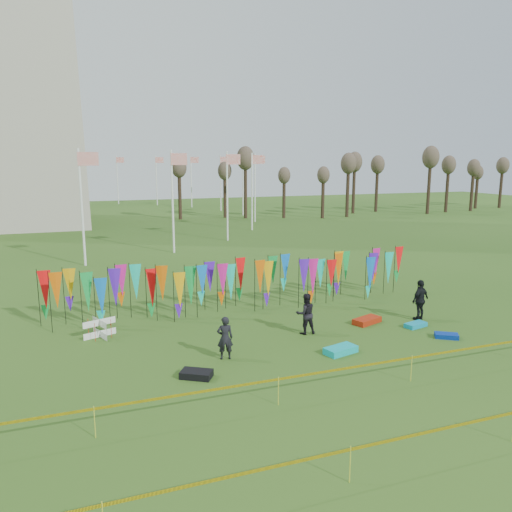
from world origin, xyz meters
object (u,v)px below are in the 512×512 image
object	(u,v)px
kite_bag_red	(367,321)
kite_bag_black	(196,374)
person_mid	(306,314)
box_kite	(100,328)
kite_bag_blue	(446,336)
person_left	(225,338)
kite_bag_teal	(416,325)
person_right	(420,300)
kite_bag_turquoise	(341,350)

from	to	relation	value
kite_bag_red	kite_bag_black	size ratio (longest dim) A/B	1.31
person_mid	kite_bag_black	distance (m)	6.02
box_kite	kite_bag_blue	bearing A→B (deg)	-20.54
person_left	kite_bag_red	xyz separation A→B (m)	(7.16, 1.74, -0.69)
box_kite	person_left	world-z (taller)	person_left
kite_bag_blue	kite_bag_teal	world-z (taller)	same
person_right	kite_bag_black	distance (m)	11.39
kite_bag_turquoise	person_right	bearing A→B (deg)	23.30
person_left	kite_bag_blue	world-z (taller)	person_left
person_right	kite_bag_blue	bearing A→B (deg)	59.95
person_right	kite_bag_black	size ratio (longest dim) A/B	1.81
person_mid	kite_bag_teal	xyz separation A→B (m)	(4.91, -0.92, -0.78)
box_kite	kite_bag_blue	distance (m)	14.29
kite_bag_turquoise	kite_bag_blue	bearing A→B (deg)	-0.68
box_kite	kite_bag_red	bearing A→B (deg)	-11.14
box_kite	kite_bag_teal	distance (m)	13.52
box_kite	kite_bag_teal	xyz separation A→B (m)	(13.07, -3.43, -0.30)
box_kite	kite_bag_blue	size ratio (longest dim) A/B	0.86
kite_bag_blue	kite_bag_black	xyz separation A→B (m)	(-10.56, -0.17, 0.02)
kite_bag_teal	kite_bag_red	bearing A→B (deg)	145.35
box_kite	kite_bag_red	xyz separation A→B (m)	(11.35, -2.24, -0.27)
person_mid	kite_bag_teal	bearing A→B (deg)	175.26
kite_bag_black	kite_bag_blue	bearing A→B (deg)	0.94
kite_bag_red	kite_bag_teal	distance (m)	2.09
kite_bag_turquoise	kite_bag_blue	distance (m)	4.92
box_kite	person_right	xyz separation A→B (m)	(13.89, -2.62, 0.54)
kite_bag_red	kite_bag_black	xyz separation A→B (m)	(-8.53, -2.95, -0.00)
box_kite	kite_bag_red	world-z (taller)	box_kite
person_mid	person_right	size ratio (longest dim) A/B	0.93
person_mid	kite_bag_blue	xyz separation A→B (m)	(5.22, -2.50, -0.78)
person_left	person_mid	size ratio (longest dim) A/B	0.93
person_mid	kite_bag_teal	size ratio (longest dim) A/B	1.73
box_kite	person_left	bearing A→B (deg)	-43.45
person_left	kite_bag_red	size ratio (longest dim) A/B	1.20
box_kite	kite_bag_turquoise	bearing A→B (deg)	-30.35
kite_bag_blue	kite_bag_teal	xyz separation A→B (m)	(-0.30, 1.59, 0.00)
person_left	kite_bag_turquoise	bearing A→B (deg)	177.15
box_kite	kite_bag_turquoise	world-z (taller)	box_kite
kite_bag_turquoise	kite_bag_black	size ratio (longest dim) A/B	1.22
person_mid	person_right	xyz separation A→B (m)	(5.73, -0.11, 0.06)
box_kite	kite_bag_black	size ratio (longest dim) A/B	0.76
person_mid	kite_bag_turquoise	size ratio (longest dim) A/B	1.38
box_kite	kite_bag_turquoise	xyz separation A→B (m)	(8.46, -4.95, -0.27)
box_kite	kite_bag_blue	xyz separation A→B (m)	(13.38, -5.01, -0.30)
person_left	kite_bag_blue	size ratio (longest dim) A/B	1.77
person_left	person_right	bearing A→B (deg)	-161.94
person_mid	box_kite	bearing A→B (deg)	-11.22
person_right	kite_bag_teal	size ratio (longest dim) A/B	1.86
kite_bag_blue	kite_bag_black	world-z (taller)	kite_bag_black
person_right	kite_bag_turquoise	xyz separation A→B (m)	(-5.43, -2.34, -0.81)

